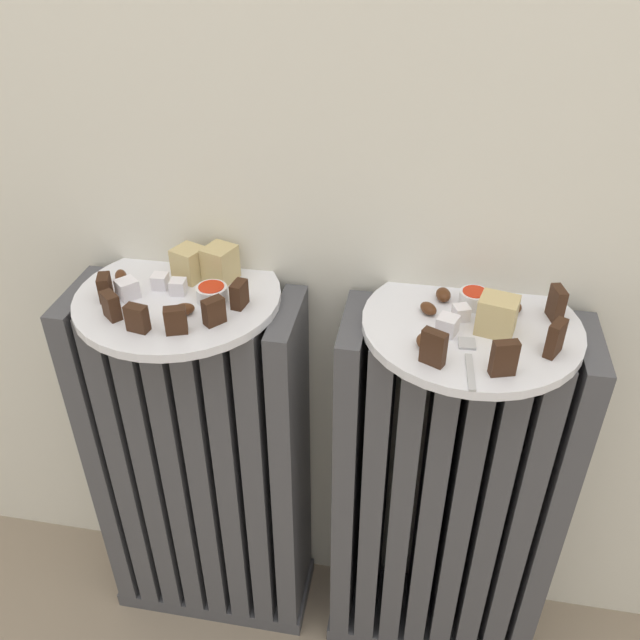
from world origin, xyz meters
name	(u,v)px	position (x,y,z in m)	size (l,w,h in m)	color
radiator_left	(203,469)	(-0.19, 0.28, 0.31)	(0.33, 0.14, 0.63)	#47474C
radiator_right	(444,502)	(0.19, 0.28, 0.31)	(0.33, 0.14, 0.63)	#47474C
plate_left	(178,297)	(-0.19, 0.28, 0.64)	(0.27, 0.27, 0.01)	white
plate_right	(471,326)	(0.19, 0.28, 0.64)	(0.27, 0.27, 0.01)	white
dark_cake_slice_left_0	(105,288)	(-0.28, 0.25, 0.66)	(0.03, 0.01, 0.03)	#382114
dark_cake_slice_left_1	(111,306)	(-0.25, 0.21, 0.66)	(0.03, 0.01, 0.03)	#382114
dark_cake_slice_left_2	(137,318)	(-0.21, 0.19, 0.66)	(0.03, 0.01, 0.03)	#382114
dark_cake_slice_left_3	(176,320)	(-0.16, 0.19, 0.66)	(0.03, 0.01, 0.03)	#382114
dark_cake_slice_left_4	(214,311)	(-0.12, 0.22, 0.66)	(0.03, 0.01, 0.03)	#382114
dark_cake_slice_left_5	(239,294)	(-0.10, 0.26, 0.66)	(0.03, 0.01, 0.03)	#382114
marble_cake_slice_left_0	(189,264)	(-0.19, 0.32, 0.67)	(0.04, 0.04, 0.05)	tan
marble_cake_slice_left_1	(220,263)	(-0.15, 0.33, 0.67)	(0.04, 0.04, 0.05)	tan
turkish_delight_left_0	(160,281)	(-0.22, 0.29, 0.65)	(0.02, 0.02, 0.02)	white
turkish_delight_left_1	(127,289)	(-0.25, 0.26, 0.66)	(0.02, 0.02, 0.02)	white
turkish_delight_left_2	(178,287)	(-0.19, 0.28, 0.65)	(0.02, 0.02, 0.02)	white
medjool_date_left_0	(121,276)	(-0.28, 0.30, 0.65)	(0.03, 0.02, 0.02)	#4C2814
medjool_date_left_1	(184,309)	(-0.17, 0.23, 0.65)	(0.03, 0.02, 0.01)	#4C2814
jam_bowl_left	(212,293)	(-0.14, 0.27, 0.66)	(0.04, 0.04, 0.02)	white
dark_cake_slice_right_0	(433,348)	(0.15, 0.19, 0.66)	(0.03, 0.01, 0.04)	#382114
dark_cake_slice_right_1	(504,358)	(0.22, 0.18, 0.66)	(0.03, 0.01, 0.04)	#382114
dark_cake_slice_right_2	(556,338)	(0.28, 0.23, 0.66)	(0.03, 0.01, 0.04)	#382114
dark_cake_slice_right_3	(557,304)	(0.29, 0.31, 0.66)	(0.03, 0.01, 0.04)	#382114
marble_cake_slice_right_0	(497,315)	(0.22, 0.26, 0.67)	(0.04, 0.04, 0.05)	tan
turkish_delight_right_0	(447,325)	(0.16, 0.25, 0.65)	(0.02, 0.02, 0.02)	white
turkish_delight_right_1	(461,313)	(0.18, 0.28, 0.65)	(0.02, 0.02, 0.02)	white
medjool_date_right_0	(514,307)	(0.24, 0.31, 0.65)	(0.02, 0.02, 0.01)	#4C2814
medjool_date_right_1	(428,309)	(0.14, 0.29, 0.65)	(0.03, 0.02, 0.01)	#4C2814
medjool_date_right_2	(425,341)	(0.14, 0.22, 0.65)	(0.03, 0.02, 0.01)	#4C2814
medjool_date_right_3	(443,295)	(0.15, 0.33, 0.65)	(0.03, 0.02, 0.02)	#4C2814
jam_bowl_right	(474,298)	(0.19, 0.32, 0.65)	(0.04, 0.04, 0.02)	white
fork	(469,358)	(0.19, 0.20, 0.64)	(0.02, 0.10, 0.00)	#B7B7BC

